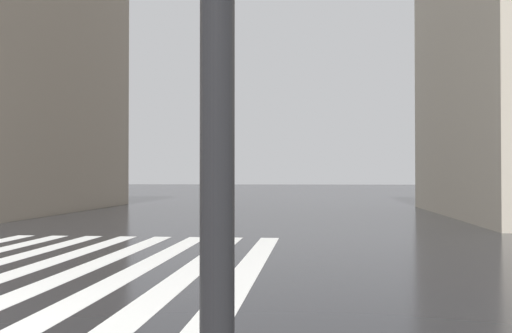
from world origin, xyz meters
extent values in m
cube|color=silver|center=(4.00, -3.56, 0.00)|extent=(13.00, 0.50, 0.01)
cube|color=silver|center=(4.00, -2.56, 0.00)|extent=(13.00, 0.50, 0.01)
cube|color=silver|center=(4.00, -1.56, 0.00)|extent=(13.00, 0.50, 0.01)
cube|color=silver|center=(4.00, -0.56, 0.00)|extent=(13.00, 0.50, 0.01)
cube|color=silver|center=(4.00, 0.44, 0.00)|extent=(13.00, 0.50, 0.01)
cylinder|color=#232326|center=(-3.66, -4.44, 1.71)|extent=(0.12, 0.12, 3.12)
camera|label=1|loc=(-5.65, -4.77, 1.72)|focal=41.28mm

